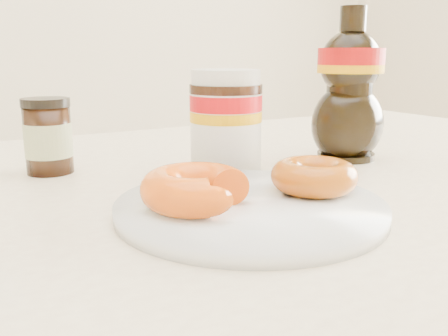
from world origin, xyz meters
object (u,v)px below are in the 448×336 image
plate (250,207)px  syrup_bottle (349,85)px  donut_bitten (195,188)px  nutella_jar (226,117)px  donut_whole (314,176)px  dark_jar (48,137)px  dining_table (259,245)px

plate → syrup_bottle: (0.26, 0.14, 0.10)m
plate → syrup_bottle: 0.31m
donut_bitten → nutella_jar: bearing=70.8°
plate → donut_whole: (0.08, -0.00, 0.02)m
nutella_jar → dark_jar: size_ratio=1.36×
plate → donut_whole: 0.08m
dining_table → syrup_bottle: 0.26m
nutella_jar → syrup_bottle: syrup_bottle is taller
donut_whole → nutella_jar: size_ratio=0.68×
dining_table → plate: 0.16m
plate → syrup_bottle: size_ratio=1.21×
dining_table → dark_jar: (-0.21, 0.17, 0.13)m
dining_table → syrup_bottle: size_ratio=6.59×
nutella_jar → donut_bitten: bearing=-128.2°
dark_jar → donut_bitten: bearing=-73.3°
donut_bitten → donut_whole: bearing=13.9°
donut_whole → nutella_jar: 0.17m
dining_table → nutella_jar: size_ratio=10.76×
nutella_jar → syrup_bottle: (0.19, -0.02, 0.04)m
dining_table → donut_whole: size_ratio=15.85×
dining_table → syrup_bottle: (0.18, 0.04, 0.19)m
donut_whole → dark_jar: bearing=127.4°
dining_table → syrup_bottle: bearing=13.4°
plate → donut_whole: size_ratio=2.92×
plate → dark_jar: bearing=116.0°
donut_bitten → dark_jar: 0.27m
syrup_bottle → donut_whole: bearing=-141.3°
donut_bitten → syrup_bottle: syrup_bottle is taller
donut_whole → dark_jar: size_ratio=0.93×
nutella_jar → donut_whole: bearing=-87.7°
syrup_bottle → dining_table: bearing=-166.6°
plate → nutella_jar: (0.07, 0.17, 0.06)m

